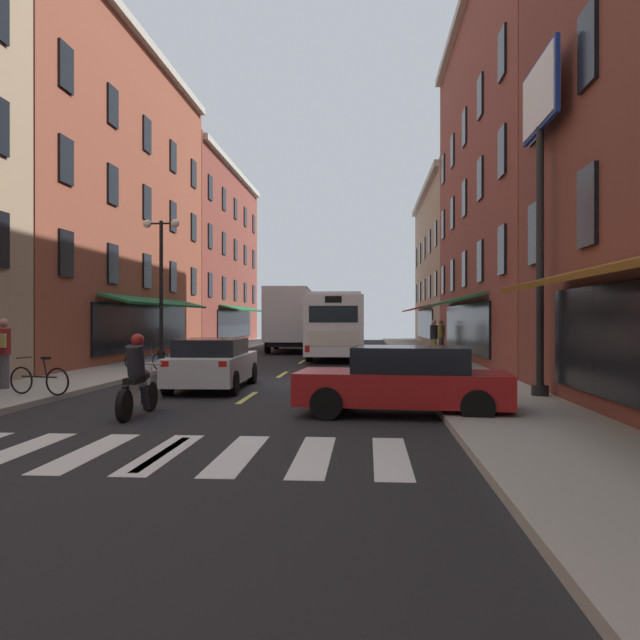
% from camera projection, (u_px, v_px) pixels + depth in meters
% --- Properties ---
extents(ground_plane, '(34.80, 80.00, 0.10)m').
position_uv_depth(ground_plane, '(269.00, 385.00, 19.16)').
color(ground_plane, black).
extents(lane_centre_dashes, '(0.14, 73.90, 0.01)m').
position_uv_depth(lane_centre_dashes, '(268.00, 384.00, 18.91)').
color(lane_centre_dashes, '#DBCC4C').
rests_on(lane_centre_dashes, ground).
extents(crosswalk_near, '(7.10, 2.80, 0.01)m').
position_uv_depth(crosswalk_near, '(163.00, 453.00, 9.18)').
color(crosswalk_near, silver).
rests_on(crosswalk_near, ground).
extents(sidewalk_left, '(3.00, 80.00, 0.14)m').
position_uv_depth(sidewalk_left, '(81.00, 380.00, 19.59)').
color(sidewalk_left, '#A39E93').
rests_on(sidewalk_left, ground).
extents(sidewalk_right, '(3.00, 80.00, 0.14)m').
position_uv_depth(sidewalk_right, '(466.00, 382.00, 18.72)').
color(sidewalk_right, '#A39E93').
rests_on(sidewalk_right, ground).
extents(billboard_sign, '(0.40, 2.82, 7.97)m').
position_uv_depth(billboard_sign, '(540.00, 138.00, 14.95)').
color(billboard_sign, black).
rests_on(billboard_sign, sidewalk_right).
extents(transit_bus, '(2.86, 12.09, 3.13)m').
position_uv_depth(transit_bus, '(337.00, 325.00, 32.47)').
color(transit_bus, white).
rests_on(transit_bus, ground).
extents(box_truck, '(2.76, 8.40, 3.71)m').
position_uv_depth(box_truck, '(290.00, 319.00, 37.48)').
color(box_truck, black).
rests_on(box_truck, ground).
extents(sedan_near, '(2.00, 4.49, 1.41)m').
position_uv_depth(sedan_near, '(213.00, 363.00, 17.55)').
color(sedan_near, silver).
rests_on(sedan_near, ground).
extents(sedan_mid, '(4.39, 2.22, 1.39)m').
position_uv_depth(sedan_mid, '(405.00, 381.00, 12.77)').
color(sedan_mid, maroon).
rests_on(sedan_mid, ground).
extents(sedan_far, '(1.98, 4.79, 1.26)m').
position_uv_depth(sedan_far, '(311.00, 336.00, 48.18)').
color(sedan_far, silver).
rests_on(sedan_far, ground).
extents(motorcycle_rider, '(0.62, 2.07, 1.66)m').
position_uv_depth(motorcycle_rider, '(138.00, 381.00, 12.63)').
color(motorcycle_rider, black).
rests_on(motorcycle_rider, ground).
extents(bicycle_near, '(1.71, 0.48, 0.91)m').
position_uv_depth(bicycle_near, '(147.00, 360.00, 22.07)').
color(bicycle_near, black).
rests_on(bicycle_near, sidewalk_left).
extents(bicycle_mid, '(1.68, 0.56, 0.91)m').
position_uv_depth(bicycle_mid, '(39.00, 380.00, 15.09)').
color(bicycle_mid, black).
rests_on(bicycle_mid, sidewalk_left).
extents(pedestrian_near, '(0.38, 0.52, 1.82)m').
position_uv_depth(pedestrian_near, '(3.00, 351.00, 16.40)').
color(pedestrian_near, '#4C4C51').
rests_on(pedestrian_near, sidewalk_left).
extents(pedestrian_mid, '(0.36, 0.36, 1.77)m').
position_uv_depth(pedestrian_mid, '(434.00, 338.00, 30.18)').
color(pedestrian_mid, '#B29947').
rests_on(pedestrian_mid, sidewalk_right).
extents(pedestrian_far, '(0.36, 0.36, 1.74)m').
position_uv_depth(pedestrian_far, '(441.00, 336.00, 32.97)').
color(pedestrian_far, '#4C4C51').
rests_on(pedestrian_far, sidewalk_right).
extents(street_lamp_twin, '(1.42, 0.32, 5.64)m').
position_uv_depth(street_lamp_twin, '(161.00, 285.00, 24.25)').
color(street_lamp_twin, black).
rests_on(street_lamp_twin, sidewalk_left).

